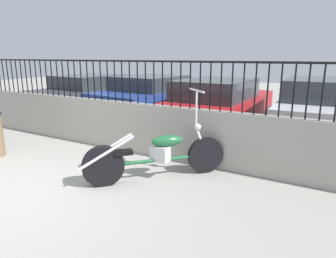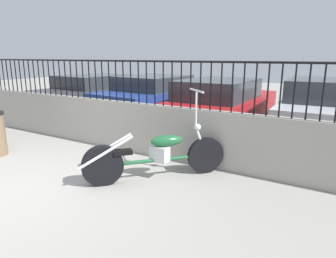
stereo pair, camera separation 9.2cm
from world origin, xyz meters
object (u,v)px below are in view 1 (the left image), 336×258
at_px(car_dark_grey, 94,93).
at_px(car_silver, 324,108).
at_px(motorcycle_green, 150,156).
at_px(car_red, 218,104).
at_px(car_blue, 154,96).

height_order(car_dark_grey, car_silver, car_silver).
bearing_deg(car_silver, motorcycle_green, 150.51).
bearing_deg(car_dark_grey, car_silver, -85.00).
height_order(car_dark_grey, car_red, car_red).
height_order(motorcycle_green, car_blue, motorcycle_green).
bearing_deg(car_blue, car_silver, -84.96).
bearing_deg(motorcycle_green, car_silver, 14.89).
relative_size(car_dark_grey, car_silver, 1.05).
bearing_deg(motorcycle_green, car_dark_grey, 92.98).
relative_size(motorcycle_green, car_red, 0.39).
bearing_deg(car_dark_grey, car_blue, -84.24).
distance_m(car_dark_grey, car_blue, 2.39).
relative_size(car_red, car_silver, 1.07).
height_order(motorcycle_green, car_silver, car_silver).
relative_size(motorcycle_green, car_dark_grey, 0.40).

